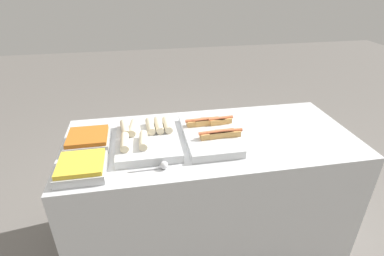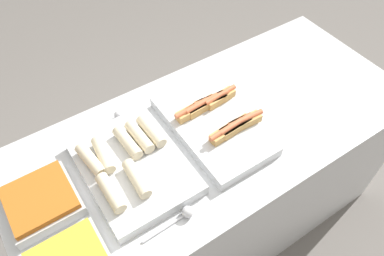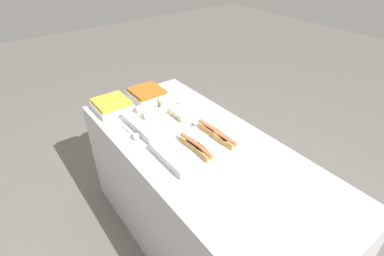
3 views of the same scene
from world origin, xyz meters
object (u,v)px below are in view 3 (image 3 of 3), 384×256
object	(u,v)px
tray_hotdogs	(204,143)
tray_side_back	(147,94)
serving_spoon_far	(205,108)
serving_spoon_near	(135,135)
tray_wraps	(168,115)
tray_side_front	(112,105)

from	to	relation	value
tray_hotdogs	tray_side_back	distance (m)	0.74
serving_spoon_far	serving_spoon_near	bearing A→B (deg)	-90.21
tray_wraps	tray_side_front	world-z (taller)	tray_wraps
tray_side_front	tray_side_back	xyz separation A→B (m)	(0.00, 0.29, 0.00)
tray_side_back	serving_spoon_near	world-z (taller)	tray_side_back
tray_side_back	serving_spoon_near	distance (m)	0.52
tray_side_front	serving_spoon_far	bearing A→B (deg)	51.81
serving_spoon_far	tray_side_front	bearing A→B (deg)	-128.19
tray_wraps	tray_side_back	world-z (taller)	tray_wraps
tray_wraps	serving_spoon_near	xyz separation A→B (m)	(0.06, -0.29, -0.02)
serving_spoon_near	serving_spoon_far	xyz separation A→B (m)	(0.00, 0.56, -0.00)
tray_wraps	tray_side_back	bearing A→B (deg)	174.07
tray_hotdogs	tray_side_back	size ratio (longest dim) A/B	2.16
tray_hotdogs	tray_wraps	world-z (taller)	tray_hotdogs
tray_wraps	serving_spoon_near	distance (m)	0.29
serving_spoon_near	tray_hotdogs	bearing A→B (deg)	40.13
tray_side_back	serving_spoon_far	world-z (taller)	tray_side_back
tray_hotdogs	serving_spoon_near	xyz separation A→B (m)	(-0.33, -0.28, -0.02)
tray_side_back	serving_spoon_far	xyz separation A→B (m)	(0.41, 0.23, -0.02)
tray_side_back	tray_side_front	bearing A→B (deg)	-90.00
tray_side_front	serving_spoon_near	size ratio (longest dim) A/B	1.18
serving_spoon_far	tray_side_back	bearing A→B (deg)	-150.17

